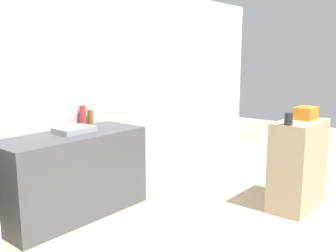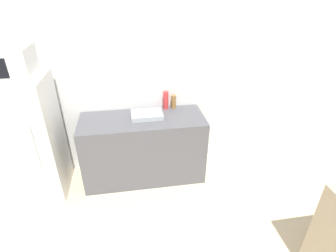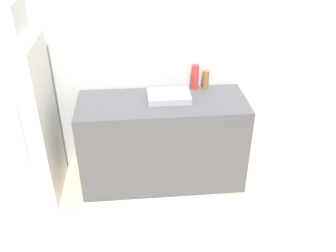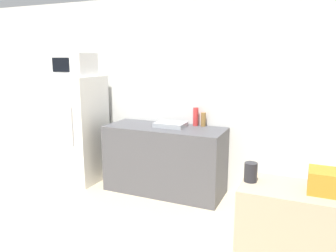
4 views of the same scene
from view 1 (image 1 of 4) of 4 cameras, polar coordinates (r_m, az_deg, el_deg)
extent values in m
cube|color=silver|center=(4.35, -16.16, 4.90)|extent=(8.00, 0.06, 2.60)
cube|color=#4C4C51|center=(4.16, -14.14, -7.23)|extent=(1.58, 0.62, 0.90)
cube|color=#9EA3A8|center=(4.12, -14.04, -0.55)|extent=(0.40, 0.28, 0.06)
cylinder|color=red|center=(4.43, -12.83, 1.47)|extent=(0.07, 0.07, 0.24)
cylinder|color=olive|center=(4.50, -11.74, 1.26)|extent=(0.07, 0.07, 0.18)
cube|color=tan|center=(4.47, 19.19, -5.58)|extent=(0.78, 0.40, 1.00)
cube|color=orange|center=(4.50, 20.21, 1.86)|extent=(0.29, 0.20, 0.14)
cylinder|color=#232328|center=(4.04, 17.89, 1.03)|extent=(0.09, 0.09, 0.13)
camera|label=2|loc=(2.30, 34.41, 27.54)|focal=28.00mm
camera|label=3|loc=(2.22, 38.33, 29.38)|focal=40.00mm
camera|label=4|loc=(4.07, 49.00, 8.51)|focal=35.00mm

